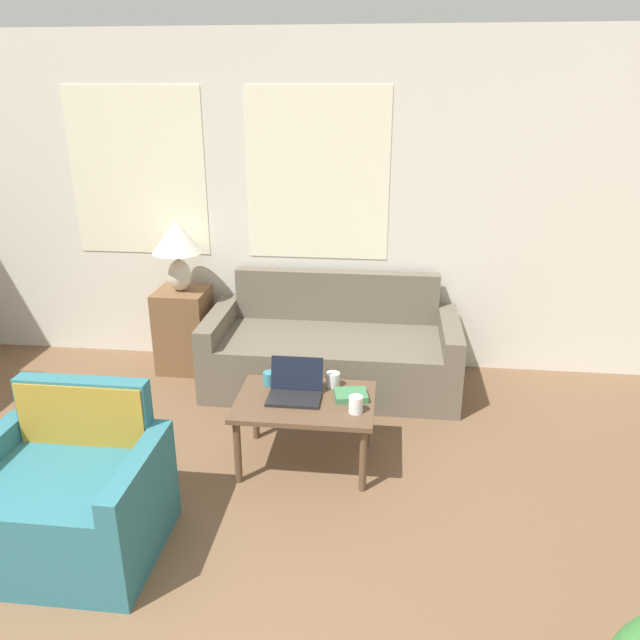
{
  "coord_description": "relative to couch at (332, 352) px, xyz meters",
  "views": [
    {
      "loc": [
        1.21,
        -1.13,
        2.21
      ],
      "look_at": [
        0.77,
        2.68,
        0.75
      ],
      "focal_mm": 35.0,
      "sensor_mm": 36.0,
      "label": 1
    }
  ],
  "objects": [
    {
      "name": "laptop",
      "position": [
        -0.12,
        -1.09,
        0.23
      ],
      "size": [
        0.32,
        0.26,
        0.22
      ],
      "color": "black",
      "rests_on": "coffee_table"
    },
    {
      "name": "cup_yellow",
      "position": [
        -0.3,
        -0.94,
        0.22
      ],
      "size": [
        0.08,
        0.08,
        0.08
      ],
      "color": "teal",
      "rests_on": "coffee_table"
    },
    {
      "name": "coffee_table",
      "position": [
        -0.06,
        -1.12,
        0.13
      ],
      "size": [
        0.83,
        0.59,
        0.44
      ],
      "color": "brown",
      "rests_on": "ground_plane"
    },
    {
      "name": "cup_white",
      "position": [
        0.25,
        -1.24,
        0.23
      ],
      "size": [
        0.08,
        0.08,
        0.1
      ],
      "color": "white",
      "rests_on": "coffee_table"
    },
    {
      "name": "couch",
      "position": [
        0.0,
        0.0,
        0.0
      ],
      "size": [
        1.9,
        0.86,
        0.82
      ],
      "color": "#665B4C",
      "rests_on": "ground_plane"
    },
    {
      "name": "armchair",
      "position": [
        -1.12,
        -1.98,
        0.01
      ],
      "size": [
        0.89,
        0.72,
        0.81
      ],
      "color": "#2D6B75",
      "rests_on": "ground_plane"
    },
    {
      "name": "wall_back",
      "position": [
        -0.8,
        0.45,
        1.05
      ],
      "size": [
        6.75,
        0.06,
        2.6
      ],
      "color": "silver",
      "rests_on": "ground_plane"
    },
    {
      "name": "side_table",
      "position": [
        -1.23,
        0.14,
        0.08
      ],
      "size": [
        0.4,
        0.4,
        0.67
      ],
      "color": "brown",
      "rests_on": "ground_plane"
    },
    {
      "name": "table_lamp",
      "position": [
        -1.23,
        0.14,
        0.79
      ],
      "size": [
        0.39,
        0.39,
        0.56
      ],
      "color": "beige",
      "rests_on": "side_table"
    },
    {
      "name": "book_red",
      "position": [
        0.21,
        -1.06,
        0.2
      ],
      "size": [
        0.22,
        0.2,
        0.04
      ],
      "color": "#3D7A4C",
      "rests_on": "coffee_table"
    },
    {
      "name": "cup_navy",
      "position": [
        0.09,
        -0.92,
        0.22
      ],
      "size": [
        0.09,
        0.09,
        0.09
      ],
      "color": "white",
      "rests_on": "coffee_table"
    }
  ]
}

